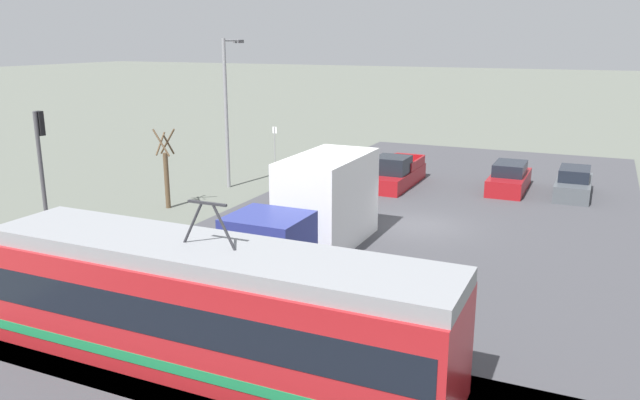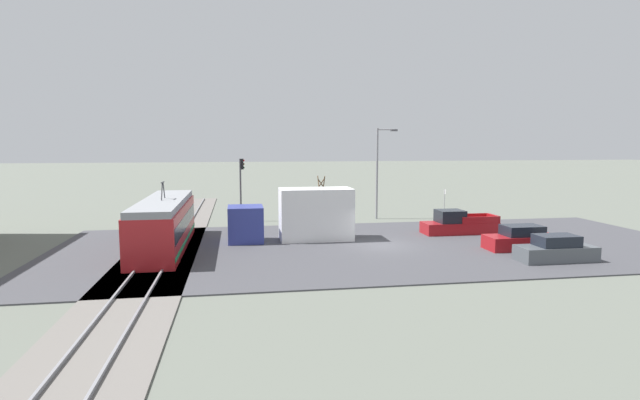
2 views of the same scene
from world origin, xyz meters
name	(u,v)px [view 1 (image 1 of 2)]	position (x,y,z in m)	size (l,w,h in m)	color
ground_plane	(420,227)	(0.00, 0.00, 0.00)	(320.00, 320.00, 0.00)	#60665B
road_surface	(420,226)	(0.00, 0.00, 0.04)	(18.79, 43.30, 0.08)	#424247
rail_bed	(265,377)	(0.00, 14.37, 0.05)	(63.25, 4.40, 0.22)	slate
light_rail_tram	(212,308)	(1.49, 14.37, 1.65)	(12.68, 2.83, 4.37)	#B21E23
box_truck	(315,211)	(2.79, 5.28, 1.78)	(2.59, 8.76, 3.68)	navy
pickup_truck	(396,174)	(3.42, -7.06, 0.76)	(1.95, 5.72, 1.81)	maroon
sedan_car_0	(574,184)	(-6.01, -8.78, 0.71)	(1.76, 4.56, 1.54)	#4C5156
sedan_car_1	(509,179)	(-2.68, -8.64, 0.73)	(1.88, 4.75, 1.57)	maroon
traffic_light_pole	(42,162)	(12.78, 9.22, 3.60)	(0.28, 0.47, 5.59)	#47474C
street_tree	(166,172)	(12.48, 2.05, 1.83)	(0.96, 0.80, 4.02)	brown
street_lamp_near_crossing	(228,103)	(12.15, -3.28, 4.79)	(0.36, 1.95, 8.32)	gray
no_parking_sign	(275,142)	(12.90, -10.04, 1.55)	(0.32, 0.08, 2.57)	gray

